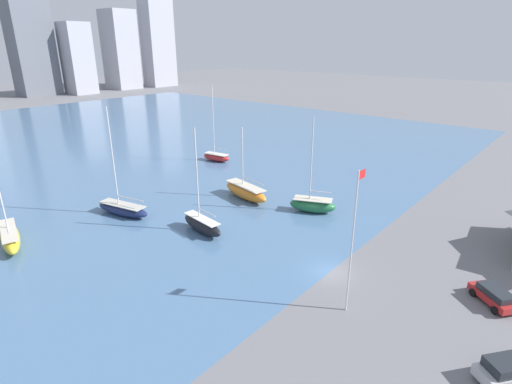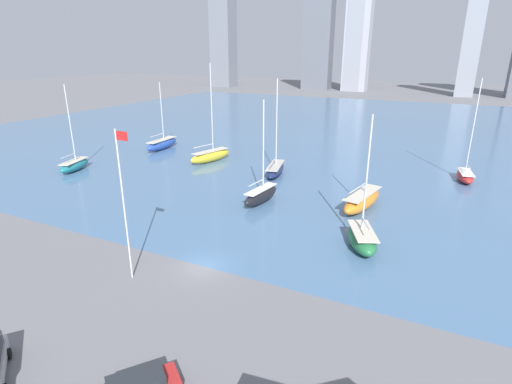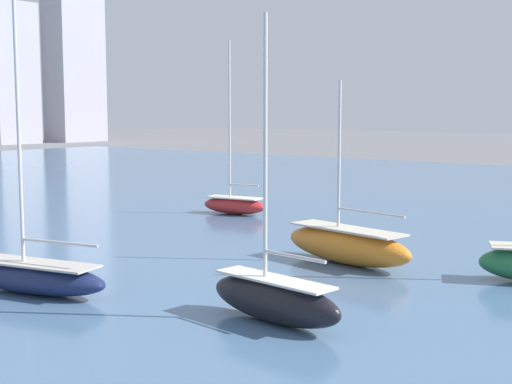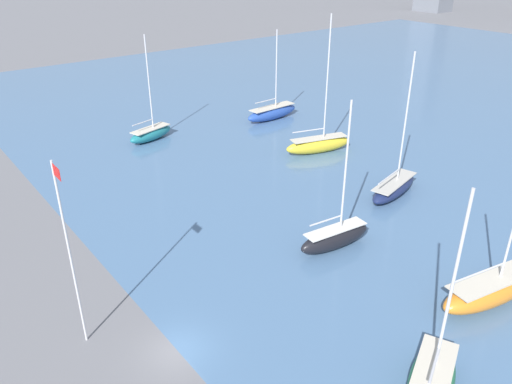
{
  "view_description": "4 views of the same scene",
  "coord_description": "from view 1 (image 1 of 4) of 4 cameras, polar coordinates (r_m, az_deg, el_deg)",
  "views": [
    {
      "loc": [
        -31.83,
        -17.07,
        21.94
      ],
      "look_at": [
        5.22,
        14.41,
        3.74
      ],
      "focal_mm": 28.0,
      "sensor_mm": 36.0,
      "label": 1
    },
    {
      "loc": [
        18.14,
        -26.35,
        18.34
      ],
      "look_at": [
        0.6,
        9.42,
        4.24
      ],
      "focal_mm": 28.0,
      "sensor_mm": 36.0,
      "label": 2
    },
    {
      "loc": [
        -25.98,
        -0.68,
        8.96
      ],
      "look_at": [
        -1.44,
        18.36,
        5.39
      ],
      "focal_mm": 50.0,
      "sensor_mm": 36.0,
      "label": 3
    },
    {
      "loc": [
        22.1,
        -10.86,
        23.4
      ],
      "look_at": [
        -5.54,
        10.74,
        5.92
      ],
      "focal_mm": 35.0,
      "sensor_mm": 36.0,
      "label": 4
    }
  ],
  "objects": [
    {
      "name": "sailboat_navy",
      "position": [
        56.96,
        -18.52,
        -2.26
      ],
      "size": [
        4.15,
        8.74,
        14.54
      ],
      "rotation": [
        0.0,
        0.0,
        0.23
      ],
      "color": "#19234C",
      "rests_on": "harbor_water"
    },
    {
      "name": "ground_plane",
      "position": [
        42.26,
        10.56,
        -11.14
      ],
      "size": [
        500.0,
        500.0,
        0.0
      ],
      "primitive_type": "plane",
      "color": "slate"
    },
    {
      "name": "harbor_water",
      "position": [
        95.27,
        -28.8,
        4.65
      ],
      "size": [
        180.0,
        140.0,
        0.0
      ],
      "color": "#4C7099",
      "rests_on": "ground_plane"
    },
    {
      "name": "sailboat_green",
      "position": [
        55.48,
        8.09,
        -1.79
      ],
      "size": [
        4.86,
        6.79,
        13.03
      ],
      "rotation": [
        0.0,
        0.0,
        0.42
      ],
      "color": "#236B3D",
      "rests_on": "harbor_water"
    },
    {
      "name": "flag_pole",
      "position": [
        33.73,
        13.65,
        -6.55
      ],
      "size": [
        1.24,
        0.14,
        12.83
      ],
      "color": "silver",
      "rests_on": "ground_plane"
    },
    {
      "name": "parked_wagon_red",
      "position": [
        42.36,
        30.86,
        -12.57
      ],
      "size": [
        4.07,
        4.53,
        1.57
      ],
      "rotation": [
        0.0,
        0.0,
        -0.66
      ],
      "color": "#B22323",
      "rests_on": "ground_plane"
    },
    {
      "name": "sailboat_yellow",
      "position": [
        53.99,
        -31.72,
        -5.42
      ],
      "size": [
        4.28,
        8.98,
        16.49
      ],
      "rotation": [
        0.0,
        0.0,
        -0.28
      ],
      "color": "yellow",
      "rests_on": "harbor_water"
    },
    {
      "name": "sailboat_black",
      "position": [
        49.5,
        -7.73,
        -4.59
      ],
      "size": [
        2.53,
        7.22,
        12.93
      ],
      "rotation": [
        0.0,
        0.0,
        -0.12
      ],
      "color": "black",
      "rests_on": "harbor_water"
    },
    {
      "name": "sailboat_orange",
      "position": [
        59.63,
        -1.5,
        0.08
      ],
      "size": [
        4.11,
        9.42,
        10.67
      ],
      "rotation": [
        0.0,
        0.0,
        -0.19
      ],
      "color": "orange",
      "rests_on": "harbor_water"
    },
    {
      "name": "sailboat_red",
      "position": [
        79.42,
        -5.7,
        5.09
      ],
      "size": [
        3.07,
        6.27,
        14.84
      ],
      "rotation": [
        0.0,
        0.0,
        0.16
      ],
      "color": "#B72828",
      "rests_on": "harbor_water"
    }
  ]
}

